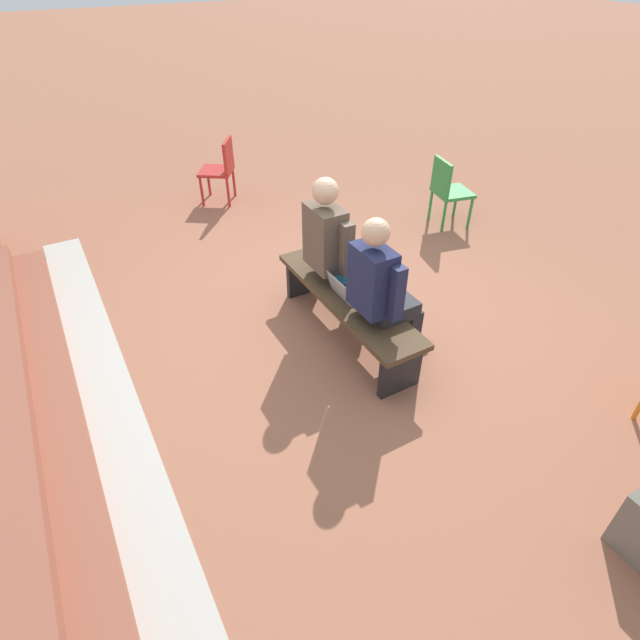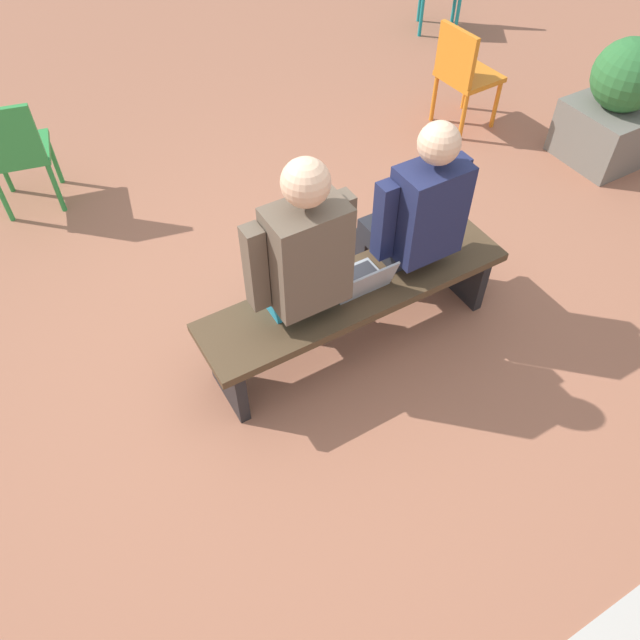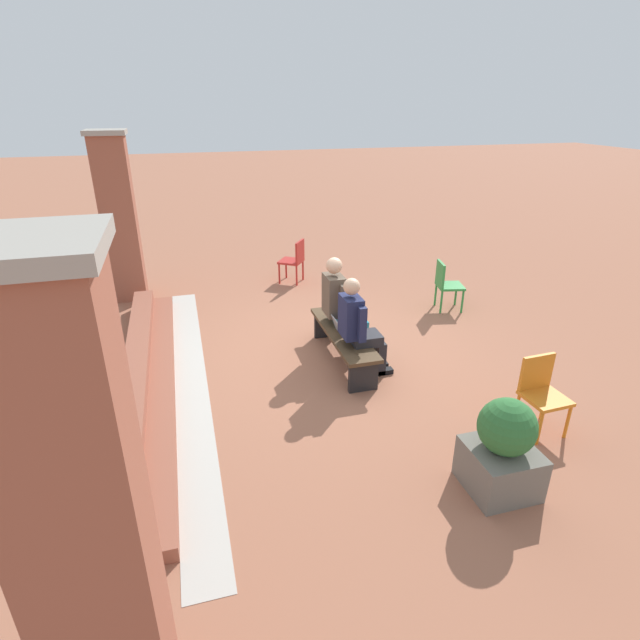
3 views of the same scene
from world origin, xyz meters
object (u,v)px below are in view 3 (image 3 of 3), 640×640
at_px(person_student, 359,325).
at_px(plastic_chair_foreground, 541,390).
at_px(person_adult, 341,303).
at_px(planter, 503,449).
at_px(plastic_chair_far_right, 295,259).
at_px(plastic_chair_mid_courtyard, 446,283).
at_px(laptop, 343,329).
at_px(bench, 343,338).

bearing_deg(person_student, plastic_chair_foreground, -137.35).
distance_m(person_adult, planter, 3.11).
xyz_separation_m(plastic_chair_far_right, plastic_chair_mid_courtyard, (-2.04, -2.15, 0.00)).
xyz_separation_m(plastic_chair_mid_courtyard, planter, (-4.03, 1.63, -0.04)).
bearing_deg(planter, laptop, 13.13).
distance_m(plastic_chair_foreground, plastic_chair_mid_courtyard, 3.39).
bearing_deg(plastic_chair_far_right, person_adult, 179.41).
xyz_separation_m(plastic_chair_far_right, planter, (-6.07, -0.52, -0.04)).
height_order(person_student, plastic_chair_far_right, person_student).
xyz_separation_m(bench, plastic_chair_far_right, (3.34, -0.10, 0.13)).
xyz_separation_m(person_adult, plastic_chair_foreground, (-2.34, -1.49, -0.26)).
bearing_deg(laptop, plastic_chair_far_right, -1.93).
relative_size(bench, plastic_chair_far_right, 2.14).
relative_size(bench, plastic_chair_mid_courtyard, 2.14).
xyz_separation_m(plastic_chair_foreground, planter, (-0.71, 0.94, -0.04)).
bearing_deg(plastic_chair_mid_courtyard, person_adult, 114.15).
relative_size(bench, planter, 1.91).
bearing_deg(laptop, person_student, -168.26).
bearing_deg(plastic_chair_foreground, bench, 37.74).
height_order(bench, person_student, person_student).
xyz_separation_m(person_student, laptop, (0.38, 0.08, -0.22)).
bearing_deg(plastic_chair_foreground, laptop, 38.15).
bearing_deg(plastic_chair_far_right, laptop, 178.07).
bearing_deg(bench, person_adult, -12.27).
distance_m(person_student, plastic_chair_far_right, 3.75).
distance_m(laptop, plastic_chair_foreground, 2.55).
distance_m(laptop, plastic_chair_mid_courtyard, 2.62).
bearing_deg(plastic_chair_mid_courtyard, plastic_chair_foreground, 168.32).
bearing_deg(plastic_chair_mid_courtyard, planter, 157.97).
height_order(laptop, plastic_chair_mid_courtyard, plastic_chair_mid_courtyard).
bearing_deg(person_student, planter, -166.65).
height_order(laptop, planter, planter).
bearing_deg(laptop, person_adult, -13.71).
bearing_deg(person_adult, laptop, 166.29).
xyz_separation_m(laptop, planter, (-2.71, -0.63, -0.06)).
xyz_separation_m(plastic_chair_foreground, plastic_chair_mid_courtyard, (3.32, -0.69, 0.00)).
distance_m(person_student, planter, 2.41).
distance_m(person_student, laptop, 0.45).
bearing_deg(plastic_chair_foreground, person_adult, 32.51).
bearing_deg(person_adult, planter, -169.77).
bearing_deg(person_adult, person_student, 179.77).
distance_m(plastic_chair_far_right, plastic_chair_mid_courtyard, 2.97).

